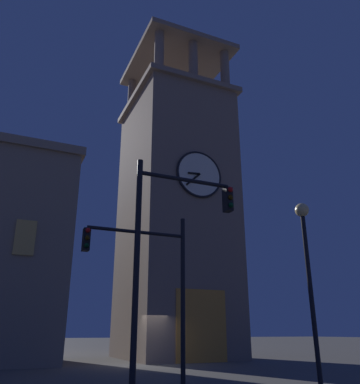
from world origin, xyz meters
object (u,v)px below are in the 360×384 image
object	(u,v)px
clocktower	(175,211)
street_lamp	(307,256)
traffic_signal_mid	(151,270)
traffic_signal_near	(169,237)

from	to	relation	value
clocktower	street_lamp	world-z (taller)	clocktower
traffic_signal_mid	street_lamp	distance (m)	5.10
street_lamp	clocktower	bearing A→B (deg)	-98.65
traffic_signal_mid	clocktower	bearing A→B (deg)	-116.58
clocktower	traffic_signal_near	xyz separation A→B (m)	(6.81, 15.40, -5.79)
traffic_signal_mid	street_lamp	bearing A→B (deg)	138.49
traffic_signal_near	traffic_signal_mid	distance (m)	3.08
clocktower	traffic_signal_near	size ratio (longest dim) A/B	4.07
clocktower	street_lamp	size ratio (longest dim) A/B	4.60
traffic_signal_near	street_lamp	world-z (taller)	traffic_signal_near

